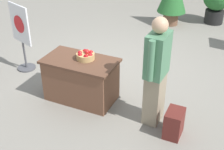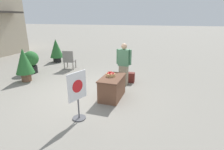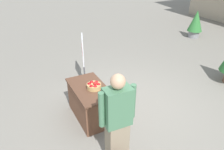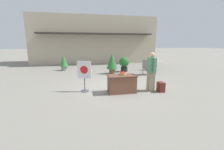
% 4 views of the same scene
% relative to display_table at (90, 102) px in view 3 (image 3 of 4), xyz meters
% --- Properties ---
extents(ground_plane, '(120.00, 120.00, 0.00)m').
position_rel_display_table_xyz_m(ground_plane, '(0.09, 1.03, -0.37)').
color(ground_plane, gray).
extents(display_table, '(1.21, 0.68, 0.74)m').
position_rel_display_table_xyz_m(display_table, '(0.00, 0.00, 0.00)').
color(display_table, brown).
rests_on(display_table, ground_plane).
extents(apple_basket, '(0.30, 0.30, 0.16)m').
position_rel_display_table_xyz_m(apple_basket, '(0.07, 0.07, 0.43)').
color(apple_basket, tan).
rests_on(apple_basket, display_table).
extents(person_visitor, '(0.28, 0.61, 1.69)m').
position_rel_display_table_xyz_m(person_visitor, '(1.30, -0.06, 0.49)').
color(person_visitor, gray).
rests_on(person_visitor, ground_plane).
extents(poster_board, '(0.57, 0.36, 1.33)m').
position_rel_display_table_xyz_m(poster_board, '(-1.54, 0.45, 0.36)').
color(poster_board, '#4C4C51').
rests_on(poster_board, ground_plane).
extents(potted_plant_near_right, '(0.62, 0.62, 1.16)m').
position_rel_display_table_xyz_m(potted_plant_near_right, '(-2.93, 6.07, 0.27)').
color(potted_plant_near_right, gray).
rests_on(potted_plant_near_right, ground_plane).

